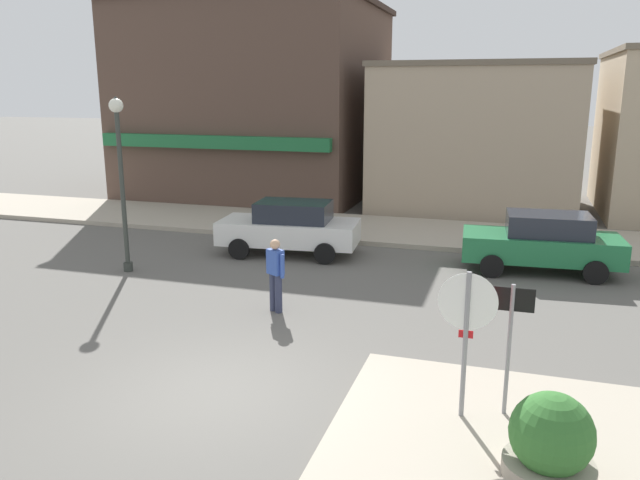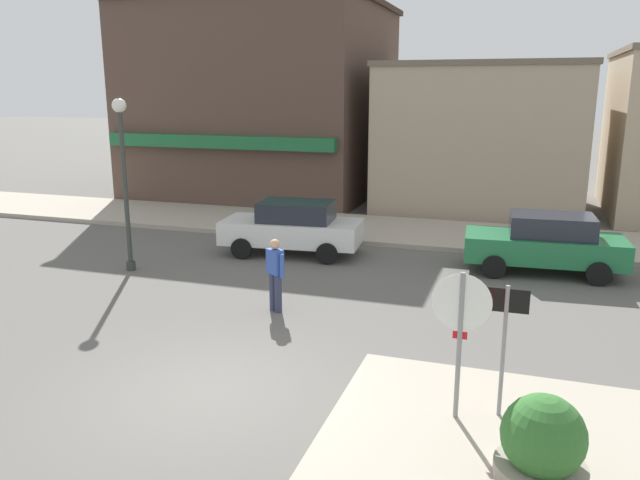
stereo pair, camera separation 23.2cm
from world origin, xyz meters
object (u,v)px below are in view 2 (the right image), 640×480
object	(u,v)px
planter	(542,448)
lamp_post	(123,159)
parked_car_nearest	(293,227)
parked_car_second	(546,243)
stop_sign	(460,327)
one_way_sign	(504,338)
pedestrian_crossing_near	(275,273)

from	to	relation	value
planter	lamp_post	distance (m)	12.37
parked_car_nearest	parked_car_second	bearing A→B (deg)	2.40
stop_sign	parked_car_nearest	xyz separation A→B (m)	(-5.62, 8.24, -0.71)
one_way_sign	pedestrian_crossing_near	world-z (taller)	one_way_sign
stop_sign	planter	world-z (taller)	stop_sign
parked_car_second	lamp_post	bearing A→B (deg)	-162.82
lamp_post	parked_car_second	distance (m)	11.15
planter	one_way_sign	bearing A→B (deg)	110.90
planter	parked_car_second	distance (m)	9.71
one_way_sign	parked_car_second	xyz separation A→B (m)	(0.74, 8.29, -0.52)
stop_sign	parked_car_nearest	distance (m)	10.00
planter	parked_car_nearest	xyz separation A→B (m)	(-6.75, 9.42, 0.25)
lamp_post	pedestrian_crossing_near	world-z (taller)	lamp_post
stop_sign	parked_car_second	world-z (taller)	stop_sign
stop_sign	planter	distance (m)	1.89
lamp_post	planter	bearing A→B (deg)	-32.26
planter	lamp_post	xyz separation A→B (m)	(-10.26, 6.48, 2.40)
lamp_post	parked_car_nearest	distance (m)	5.06
planter	pedestrian_crossing_near	size ratio (longest dim) A/B	0.76
parked_car_nearest	parked_car_second	size ratio (longest dim) A/B	1.01
pedestrian_crossing_near	parked_car_second	bearing A→B (deg)	41.50
one_way_sign	parked_car_nearest	world-z (taller)	one_way_sign
one_way_sign	lamp_post	distance (m)	11.07
planter	pedestrian_crossing_near	bearing A→B (deg)	138.46
stop_sign	pedestrian_crossing_near	world-z (taller)	stop_sign
planter	stop_sign	bearing A→B (deg)	133.86
stop_sign	parked_car_nearest	bearing A→B (deg)	124.29
parked_car_nearest	pedestrian_crossing_near	distance (m)	4.84
parked_car_nearest	lamp_post	bearing A→B (deg)	-140.04
pedestrian_crossing_near	one_way_sign	bearing A→B (deg)	-34.68
one_way_sign	parked_car_second	size ratio (longest dim) A/B	0.51
one_way_sign	pedestrian_crossing_near	distance (m)	5.91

